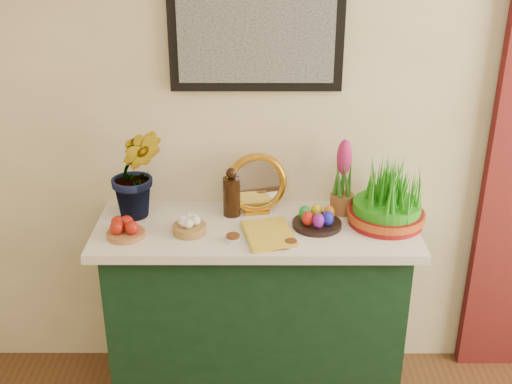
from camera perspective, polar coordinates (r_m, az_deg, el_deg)
room at (r=0.82m, az=21.61°, el=-12.75°), size 4.50×4.54×2.72m
sideboard at (r=3.05m, az=0.00°, el=-10.73°), size 1.30×0.45×0.85m
tablecloth at (r=2.81m, az=0.00°, el=-3.29°), size 1.40×0.55×0.04m
hyacinth_green at (r=2.82m, az=-10.67°, el=2.97°), size 0.30×0.26×0.55m
apple_bowl at (r=2.75m, az=-11.53°, el=-3.27°), size 0.20×0.20×0.08m
garlic_basket at (r=2.74m, az=-5.95°, el=-3.03°), size 0.18×0.18×0.08m
vinegar_cruet at (r=2.85m, az=-2.18°, el=-0.22°), size 0.08×0.08×0.23m
mirror at (r=2.87m, az=0.03°, el=0.69°), size 0.29×0.11×0.28m
book at (r=2.68m, az=-0.90°, el=-3.90°), size 0.22×0.29×0.04m
spice_dish_left at (r=2.67m, az=-2.05°, el=-4.11°), size 0.07×0.07×0.03m
spice_dish_right at (r=2.63m, az=3.12°, el=-4.60°), size 0.06×0.06×0.03m
egg_plate at (r=2.79m, az=5.46°, el=-2.47°), size 0.26×0.26×0.09m
hyacinth_pink at (r=2.88m, az=7.74°, el=1.03°), size 0.11×0.11×0.35m
wheatgrass_sabzeh at (r=2.83m, az=11.61°, el=-0.53°), size 0.34×0.34×0.28m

